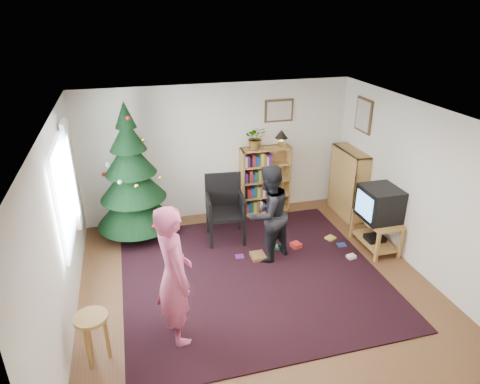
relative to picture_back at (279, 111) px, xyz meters
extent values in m
plane|color=brown|center=(-1.15, -2.48, -1.95)|extent=(5.00, 5.00, 0.00)
plane|color=white|center=(-1.15, -2.48, 0.55)|extent=(5.00, 5.00, 0.00)
cube|color=silver|center=(-1.15, 0.02, -0.70)|extent=(5.00, 0.02, 2.50)
cube|color=silver|center=(-1.15, -4.97, -0.70)|extent=(5.00, 0.02, 2.50)
cube|color=silver|center=(-3.65, -2.48, -0.70)|extent=(0.02, 5.00, 2.50)
cube|color=silver|center=(1.35, -2.48, -0.70)|extent=(0.02, 5.00, 2.50)
cube|color=black|center=(-1.15, -2.17, -1.94)|extent=(3.80, 3.60, 0.02)
cube|color=silver|center=(-3.62, -1.88, -0.45)|extent=(0.04, 1.20, 1.40)
cube|color=silver|center=(-3.58, -1.18, -0.45)|extent=(0.06, 0.35, 1.60)
cube|color=#4C3319|center=(0.00, 0.00, 0.00)|extent=(0.55, 0.03, 0.42)
cube|color=beige|center=(0.00, 0.00, 0.00)|extent=(0.47, 0.01, 0.34)
cube|color=#4C3319|center=(1.33, -0.73, 0.00)|extent=(0.03, 0.50, 0.60)
cube|color=beige|center=(1.33, -0.73, 0.00)|extent=(0.01, 0.42, 0.52)
cylinder|color=#3F2816|center=(-2.75, -0.49, -1.82)|extent=(0.13, 0.13, 0.26)
cone|color=black|center=(-2.75, -0.49, -1.32)|extent=(1.32, 1.32, 0.74)
cone|color=black|center=(-2.75, -0.49, -0.88)|extent=(1.11, 1.11, 0.66)
cone|color=black|center=(-2.75, -0.49, -0.47)|extent=(0.85, 0.85, 0.58)
cone|color=black|center=(-2.75, -0.49, -0.10)|extent=(0.60, 0.60, 0.51)
cone|color=black|center=(-2.75, -0.49, 0.23)|extent=(0.34, 0.34, 0.43)
cube|color=#AC813D|center=(-0.28, -0.14, -1.30)|extent=(0.95, 0.30, 1.30)
cube|color=#AC813D|center=(-0.28, -0.14, -0.66)|extent=(0.95, 0.30, 0.03)
cube|color=#AC813D|center=(1.19, -0.68, -1.30)|extent=(0.30, 0.95, 1.30)
cube|color=#AC813D|center=(1.19, -0.68, -0.66)|extent=(0.30, 0.95, 0.03)
cube|color=#AC813D|center=(1.07, -1.93, -1.42)|extent=(0.47, 0.85, 0.04)
cube|color=#AC813D|center=(0.86, -2.33, -1.69)|extent=(0.05, 0.05, 0.51)
cube|color=#AC813D|center=(1.28, -2.33, -1.69)|extent=(0.05, 0.05, 0.51)
cube|color=#AC813D|center=(0.86, -1.54, -1.69)|extent=(0.05, 0.05, 0.51)
cube|color=#AC813D|center=(1.28, -1.54, -1.69)|extent=(0.05, 0.05, 0.51)
cube|color=#AC813D|center=(1.07, -1.93, -1.83)|extent=(0.43, 0.81, 0.03)
cube|color=black|center=(1.07, -1.93, -1.77)|extent=(0.30, 0.25, 0.08)
cube|color=black|center=(1.07, -1.93, -1.13)|extent=(0.56, 0.61, 0.54)
cube|color=#5CA6FC|center=(0.79, -1.93, -1.13)|extent=(0.01, 0.48, 0.39)
cube|color=black|center=(-1.28, -1.03, -1.44)|extent=(0.67, 0.67, 0.05)
cube|color=black|center=(-1.28, -0.74, -1.13)|extent=(0.62, 0.11, 0.62)
cube|color=black|center=(-1.56, -1.30, -1.70)|extent=(0.05, 0.05, 0.51)
cube|color=black|center=(-1.00, -1.30, -1.70)|extent=(0.05, 0.05, 0.51)
cube|color=black|center=(-1.56, -0.75, -1.70)|extent=(0.05, 0.05, 0.51)
cube|color=black|center=(-1.00, -0.75, -1.70)|extent=(0.05, 0.05, 0.51)
cylinder|color=#AC813D|center=(-3.35, -3.29, -1.34)|extent=(0.38, 0.38, 0.04)
cylinder|color=#AC813D|center=(-3.21, -3.29, -1.66)|extent=(0.05, 0.05, 0.59)
cylinder|color=#AC813D|center=(-3.42, -3.17, -1.66)|extent=(0.05, 0.05, 0.59)
cylinder|color=#AC813D|center=(-3.42, -3.41, -1.66)|extent=(0.05, 0.05, 0.59)
imported|color=#BF4C75|center=(-2.39, -3.15, -1.05)|extent=(0.55, 0.72, 1.79)
imported|color=black|center=(-0.77, -1.77, -1.16)|extent=(0.96, 0.89, 1.59)
imported|color=gray|center=(-0.48, -0.14, -0.44)|extent=(0.42, 0.38, 0.42)
cylinder|color=#A57F33|center=(0.02, -0.14, -0.60)|extent=(0.10, 0.10, 0.10)
sphere|color=#FFD88C|center=(0.02, -0.14, -0.49)|extent=(0.10, 0.10, 0.10)
cone|color=black|center=(0.02, -0.14, -0.41)|extent=(0.24, 0.24, 0.16)
cube|color=#A51E19|center=(-0.21, -1.62, -1.91)|extent=(0.20, 0.20, 0.08)
cube|color=navy|center=(0.55, -1.77, -1.91)|extent=(0.20, 0.20, 0.08)
cube|color=#1E592D|center=(-0.52, -1.57, -1.91)|extent=(0.20, 0.20, 0.08)
cube|color=gold|center=(0.47, -1.53, -1.91)|extent=(0.20, 0.20, 0.08)
cube|color=brown|center=(-0.92, -1.77, -1.91)|extent=(0.20, 0.20, 0.08)
cube|color=beige|center=(0.52, -2.17, -1.91)|extent=(0.20, 0.20, 0.08)
cube|color=#4C1959|center=(-1.21, -1.68, -1.91)|extent=(0.20, 0.20, 0.08)
camera|label=1|loc=(-2.73, -7.33, 1.87)|focal=32.00mm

